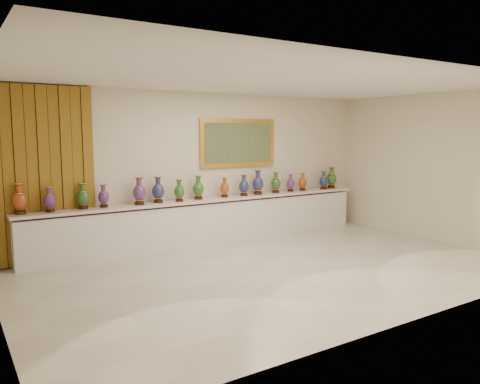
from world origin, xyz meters
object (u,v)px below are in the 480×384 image
at_px(counter, 209,221).
at_px(vase_0, 20,200).
at_px(vase_1, 50,201).
at_px(vase_2, 83,197).

relative_size(counter, vase_0, 14.42).
xyz_separation_m(counter, vase_0, (-3.45, 0.02, 0.69)).
height_order(vase_1, vase_2, vase_2).
height_order(counter, vase_1, vase_1).
bearing_deg(vase_2, vase_0, 179.52).
distance_m(vase_1, vase_2, 0.55).
height_order(vase_0, vase_2, vase_0).
bearing_deg(vase_2, vase_1, -177.87).
xyz_separation_m(vase_0, vase_1, (0.45, -0.03, -0.04)).
relative_size(vase_1, vase_2, 0.95).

